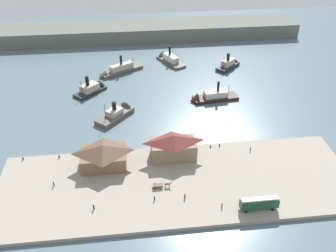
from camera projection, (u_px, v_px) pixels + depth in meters
ground_plane at (169, 143)px, 130.67m from camera, size 320.00×320.00×0.00m
quay_promenade at (178, 183)px, 112.14m from camera, size 110.00×36.00×1.20m
seawall_edge at (171, 148)px, 127.42m from camera, size 110.00×0.80×1.00m
ferry_shed_customs_shed at (103, 155)px, 116.80m from camera, size 14.53×11.18×7.61m
ferry_shed_central_terminal at (173, 146)px, 120.07m from camera, size 15.02×8.63×8.44m
street_tram at (259, 203)px, 101.23m from camera, size 10.92×2.54×4.08m
horse_cart at (161, 185)px, 109.38m from camera, size 5.90×1.55×1.87m
pedestrian_near_east_shed at (94, 207)px, 102.06m from camera, size 0.44×0.44×1.78m
pedestrian_near_cart at (154, 198)px, 105.11m from camera, size 0.39×0.39×1.58m
pedestrian_at_waters_edge at (250, 149)px, 124.64m from camera, size 0.37×0.37×1.51m
pedestrian_by_tram at (54, 184)px, 109.98m from camera, size 0.43×0.43×1.76m
pedestrian_walking_west at (185, 196)px, 105.65m from camera, size 0.43×0.43×1.74m
pedestrian_standing_center at (222, 205)px, 102.71m from camera, size 0.39×0.39×1.59m
mooring_post_west at (59, 157)px, 121.54m from camera, size 0.44×0.44×0.90m
mooring_post_center_west at (220, 145)px, 127.07m from camera, size 0.44×0.44×0.90m
mooring_post_east at (211, 146)px, 126.50m from camera, size 0.44×0.44×0.90m
mooring_post_center_east at (23, 159)px, 120.62m from camera, size 0.44×0.44×0.90m
ferry_departing_north at (229, 64)px, 184.06m from camera, size 14.86×14.37×9.81m
ferry_outer_harbor at (118, 71)px, 177.93m from camera, size 22.93×16.17×10.40m
ferry_mid_harbor at (118, 113)px, 145.47m from camera, size 16.67×17.64×10.44m
ferry_approaching_east at (210, 97)px, 156.05m from camera, size 21.65×8.49×10.79m
ferry_moored_east at (168, 59)px, 190.79m from camera, size 14.61×20.89×11.19m
ferry_near_quay at (93, 88)px, 162.67m from camera, size 15.62×15.52×10.46m
far_headland at (148, 31)px, 219.48m from camera, size 180.00×24.00×8.00m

